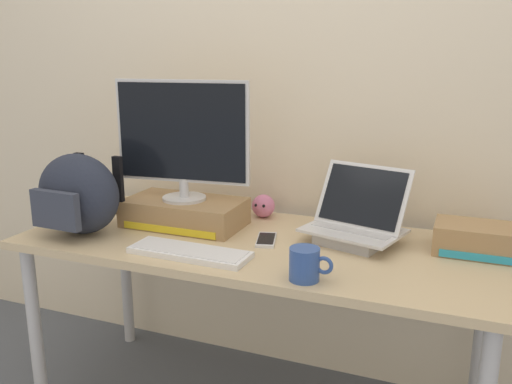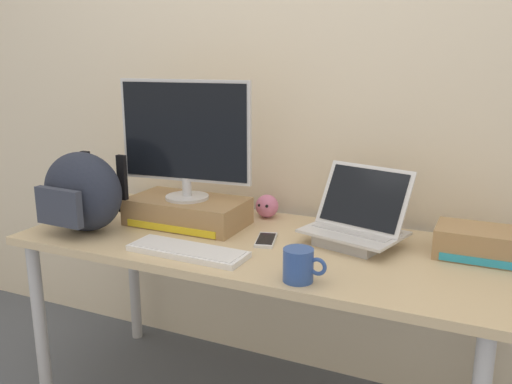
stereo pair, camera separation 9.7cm
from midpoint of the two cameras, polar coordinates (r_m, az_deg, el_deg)
The scene contains 11 objects.
back_wall at distance 2.30m, azimuth 6.11°, elevation 12.12°, with size 7.00×0.10×2.60m, color beige.
desk at distance 2.01m, azimuth 1.39°, elevation -7.01°, with size 1.71×0.72×0.73m.
toner_box_yellow at distance 2.16m, azimuth -5.93°, elevation -2.04°, with size 0.46×0.26×0.10m.
desktop_monitor at distance 2.10m, azimuth -6.15°, elevation 5.75°, with size 0.53×0.17×0.46m.
open_laptop at distance 1.97m, azimuth 11.79°, elevation -3.83°, with size 0.38×0.32×0.27m.
external_keyboard at distance 1.85m, azimuth -5.70°, elevation -6.19°, with size 0.42×0.15×0.02m.
messenger_backpack at distance 2.14m, azimuth -16.55°, elevation -0.02°, with size 0.35×0.27×0.30m.
coffee_mug at distance 1.63m, azimuth 6.26°, elevation -7.65°, with size 0.13×0.09×0.10m.
cell_phone at distance 1.97m, azimuth 2.51°, elevation -5.02°, with size 0.10×0.17×0.01m.
plush_toy at distance 2.24m, azimuth 2.39°, elevation -1.49°, with size 0.09×0.09×0.09m.
toner_box_cyan at distance 1.97m, azimuth 24.33°, elevation -5.00°, with size 0.32×0.18×0.10m.
Camera 2 is at (0.78, -1.70, 1.38)m, focal length 38.09 mm.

